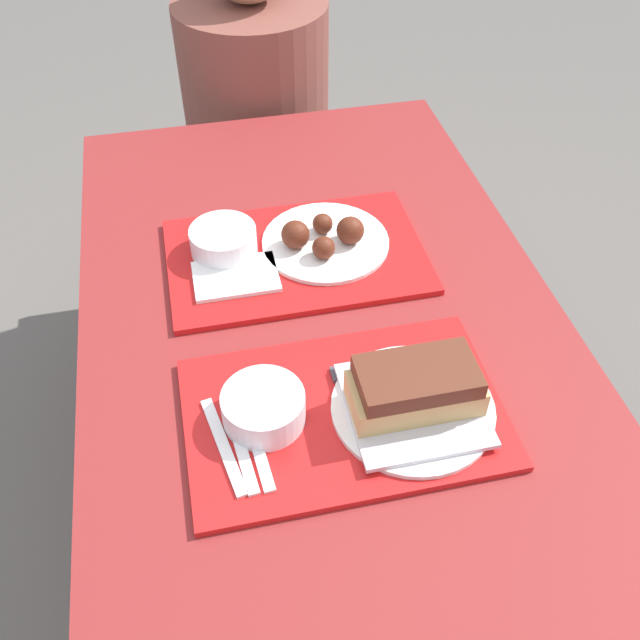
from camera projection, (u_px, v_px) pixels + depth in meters
ground_plane at (326, 557)px, 1.68m from camera, size 12.00×12.00×0.00m
picnic_table at (328, 380)px, 1.22m from camera, size 0.79×1.41×0.76m
picnic_bench_far at (257, 202)px, 2.06m from camera, size 0.75×0.28×0.44m
tray_near at (344, 413)px, 1.02m from camera, size 0.45×0.29×0.01m
tray_far at (296, 256)px, 1.27m from camera, size 0.45×0.29×0.01m
bowl_coleslaw_near at (263, 406)px, 0.99m from camera, size 0.12×0.12×0.05m
brisket_sandwich_plate at (415, 395)px, 1.00m from camera, size 0.23×0.23×0.09m
plastic_fork_near at (239, 443)px, 0.98m from camera, size 0.03×0.17×0.00m
plastic_knife_near at (255, 440)px, 0.98m from camera, size 0.03×0.17×0.00m
plastic_spoon_near at (223, 446)px, 0.97m from camera, size 0.05×0.17×0.00m
condiment_packet at (342, 373)px, 1.06m from camera, size 0.04×0.03×0.01m
bowl_coleslaw_far at (223, 240)px, 1.25m from camera, size 0.12×0.12×0.05m
wings_plate_far at (324, 238)px, 1.27m from camera, size 0.23×0.23×0.06m
napkin_far at (236, 277)px, 1.22m from camera, size 0.14×0.10×0.01m
person_seated_across at (255, 89)px, 1.81m from camera, size 0.37×0.37×0.67m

